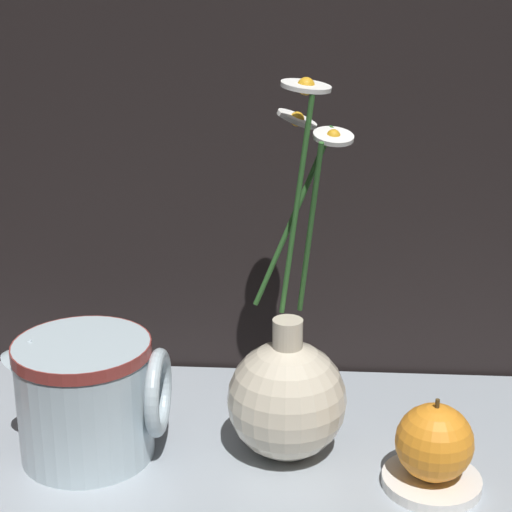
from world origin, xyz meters
TOP-DOWN VIEW (x-y plane):
  - ground_plane at (0.00, 0.00)m, footprint 6.00×6.00m
  - shelf at (0.00, 0.00)m, footprint 0.85×0.35m
  - vase_with_flowers at (0.04, -0.01)m, footprint 0.12×0.15m
  - ceramic_pitcher at (-0.15, -0.02)m, footprint 0.16×0.13m
  - saucer_plate at (0.18, -0.06)m, footprint 0.09×0.09m
  - orange_fruit at (0.18, -0.06)m, footprint 0.07×0.07m

SIDE VIEW (x-z plane):
  - ground_plane at x=0.00m, z-range 0.00..0.00m
  - shelf at x=0.00m, z-range 0.00..0.01m
  - saucer_plate at x=0.18m, z-range 0.01..0.02m
  - orange_fruit at x=0.18m, z-range 0.02..0.10m
  - ceramic_pitcher at x=-0.15m, z-range 0.01..0.14m
  - vase_with_flowers at x=0.04m, z-range -0.10..0.26m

